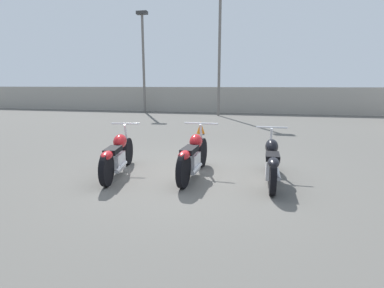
{
  "coord_description": "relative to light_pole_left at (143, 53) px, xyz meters",
  "views": [
    {
      "loc": [
        1.32,
        -5.8,
        1.85
      ],
      "look_at": [
        0.0,
        0.07,
        0.65
      ],
      "focal_mm": 28.0,
      "sensor_mm": 36.0,
      "label": 1
    }
  ],
  "objects": [
    {
      "name": "ground_plane",
      "position": [
        6.22,
        -13.23,
        -3.86
      ],
      "size": [
        60.0,
        60.0,
        0.0
      ],
      "primitive_type": "plane",
      "color": "#5B5954"
    },
    {
      "name": "fence_back",
      "position": [
        6.22,
        0.78,
        -3.02
      ],
      "size": [
        40.0,
        0.04,
        1.67
      ],
      "color": "#9E998E",
      "rests_on": "ground_plane"
    },
    {
      "name": "light_pole_left",
      "position": [
        0.0,
        0.0,
        0.0
      ],
      "size": [
        0.7,
        0.35,
        6.41
      ],
      "color": "slate",
      "rests_on": "ground_plane"
    },
    {
      "name": "light_pole_right",
      "position": [
        5.13,
        -1.12,
        0.51
      ],
      "size": [
        0.7,
        0.35,
        7.39
      ],
      "color": "slate",
      "rests_on": "ground_plane"
    },
    {
      "name": "motorcycle_slot_0",
      "position": [
        4.72,
        -13.5,
        -3.44
      ],
      "size": [
        0.69,
        2.14,
        1.0
      ],
      "rotation": [
        0.0,
        0.0,
        0.18
      ],
      "color": "black",
      "rests_on": "ground_plane"
    },
    {
      "name": "motorcycle_slot_1",
      "position": [
        6.28,
        -13.31,
        -3.43
      ],
      "size": [
        0.75,
        2.12,
        1.03
      ],
      "rotation": [
        0.0,
        0.0,
        -0.04
      ],
      "color": "black",
      "rests_on": "ground_plane"
    },
    {
      "name": "motorcycle_slot_2",
      "position": [
        7.81,
        -13.29,
        -3.45
      ],
      "size": [
        0.64,
        2.13,
        0.98
      ],
      "rotation": [
        0.0,
        0.0,
        0.0
      ],
      "color": "black",
      "rests_on": "ground_plane"
    },
    {
      "name": "traffic_cone_near",
      "position": [
        5.38,
        -7.9,
        -3.63
      ],
      "size": [
        0.31,
        0.31,
        0.46
      ],
      "color": "orange",
      "rests_on": "ground_plane"
    }
  ]
}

